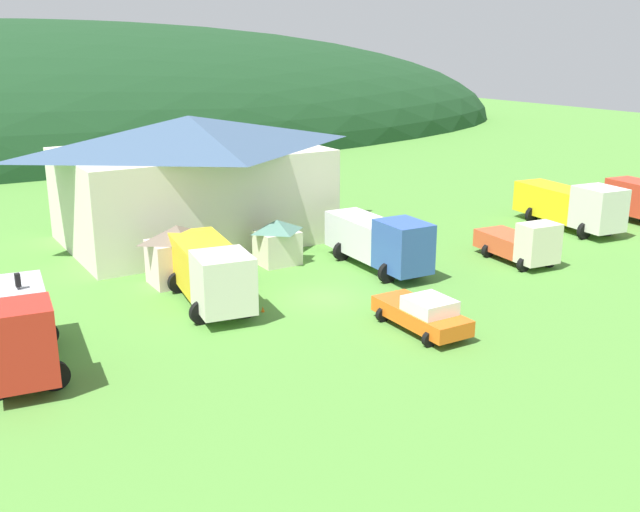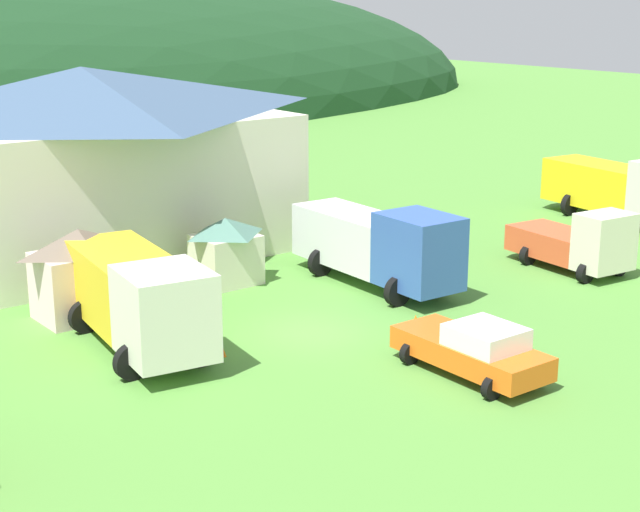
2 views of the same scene
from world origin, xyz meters
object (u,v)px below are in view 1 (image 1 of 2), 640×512
(play_shed_cream, at_px, (277,241))
(traffic_cone_near_pickup, at_px, (396,294))
(depot_building, at_px, (191,177))
(heavy_rig_striped, at_px, (210,270))
(service_pickup_orange, at_px, (423,313))
(flatbed_truck_yellow, at_px, (572,204))
(crane_truck_red, at_px, (19,327))
(play_shed_pink, at_px, (178,253))
(traffic_cone_mid_row, at_px, (263,312))
(traffic_light_west, at_px, (21,305))
(box_truck_blue, at_px, (380,240))
(light_truck_cream, at_px, (522,243))

(play_shed_cream, height_order, traffic_cone_near_pickup, play_shed_cream)
(depot_building, xyz_separation_m, heavy_rig_striped, (-4.04, -12.11, -2.34))
(service_pickup_orange, bearing_deg, flatbed_truck_yellow, 114.83)
(depot_building, bearing_deg, crane_truck_red, -131.22)
(play_shed_pink, xyz_separation_m, traffic_cone_mid_row, (1.77, -6.30, -1.63))
(play_shed_cream, xyz_separation_m, traffic_light_west, (-15.02, -6.08, 0.88))
(play_shed_pink, distance_m, traffic_cone_mid_row, 6.74)
(traffic_cone_mid_row, bearing_deg, play_shed_pink, 105.71)
(crane_truck_red, distance_m, flatbed_truck_yellow, 36.55)
(box_truck_blue, distance_m, traffic_cone_near_pickup, 4.61)
(play_shed_pink, relative_size, traffic_cone_mid_row, 6.09)
(light_truck_cream, xyz_separation_m, traffic_cone_near_pickup, (-9.49, -0.56, -1.22))
(box_truck_blue, distance_m, service_pickup_orange, 9.31)
(play_shed_pink, bearing_deg, service_pickup_orange, -60.97)
(depot_building, relative_size, flatbed_truck_yellow, 1.94)
(play_shed_cream, distance_m, traffic_cone_near_pickup, 8.43)
(play_shed_cream, distance_m, box_truck_blue, 5.96)
(depot_building, height_order, play_shed_pink, depot_building)
(play_shed_cream, distance_m, heavy_rig_striped, 7.51)
(crane_truck_red, height_order, flatbed_truck_yellow, crane_truck_red)
(light_truck_cream, height_order, traffic_cone_near_pickup, light_truck_cream)
(heavy_rig_striped, xyz_separation_m, traffic_cone_near_pickup, (8.67, -3.50, -1.77))
(flatbed_truck_yellow, bearing_deg, traffic_light_west, -79.23)
(light_truck_cream, bearing_deg, depot_building, -131.11)
(service_pickup_orange, bearing_deg, traffic_light_west, -111.52)
(play_shed_pink, xyz_separation_m, light_truck_cream, (18.24, -7.03, -0.41))
(play_shed_cream, bearing_deg, heavy_rig_striped, -144.03)
(crane_truck_red, bearing_deg, traffic_cone_mid_row, 102.05)
(box_truck_blue, bearing_deg, crane_truck_red, -77.34)
(light_truck_cream, bearing_deg, crane_truck_red, -83.89)
(crane_truck_red, bearing_deg, light_truck_cream, 97.69)
(traffic_light_west, height_order, traffic_cone_mid_row, traffic_light_west)
(box_truck_blue, bearing_deg, traffic_cone_mid_row, -70.89)
(depot_building, bearing_deg, service_pickup_orange, -82.60)
(service_pickup_orange, relative_size, traffic_cone_near_pickup, 9.39)
(depot_building, relative_size, service_pickup_orange, 3.37)
(play_shed_pink, bearing_deg, play_shed_cream, 2.94)
(crane_truck_red, relative_size, traffic_cone_mid_row, 14.24)
(play_shed_pink, height_order, traffic_cone_near_pickup, play_shed_pink)
(play_shed_cream, xyz_separation_m, traffic_cone_near_pickup, (2.60, -7.90, -1.34))
(play_shed_cream, xyz_separation_m, service_pickup_orange, (0.59, -12.47, -0.52))
(traffic_cone_near_pickup, bearing_deg, crane_truck_red, 178.81)
(depot_building, distance_m, traffic_light_west, 19.03)
(light_truck_cream, bearing_deg, box_truck_blue, -107.66)
(service_pickup_orange, bearing_deg, traffic_cone_mid_row, -138.89)
(crane_truck_red, distance_m, heavy_rig_striped, 9.81)
(crane_truck_red, relative_size, light_truck_cream, 1.39)
(play_shed_pink, distance_m, heavy_rig_striped, 4.09)
(light_truck_cream, height_order, service_pickup_orange, light_truck_cream)
(light_truck_cream, relative_size, traffic_cone_mid_row, 10.25)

